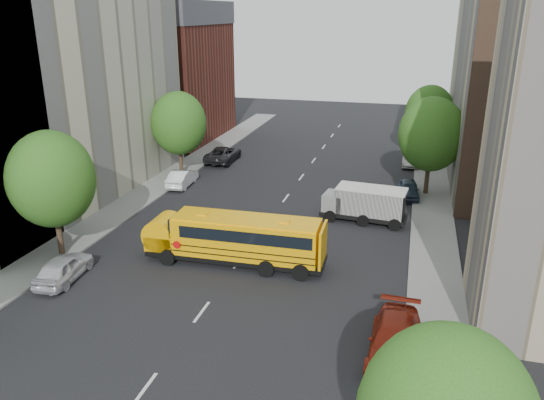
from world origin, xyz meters
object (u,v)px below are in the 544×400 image
at_px(street_tree_1, 51,179).
at_px(parked_car_2, 223,154).
at_px(parked_car_0, 64,268).
at_px(parked_car_3, 395,341).
at_px(safari_truck, 365,203).
at_px(street_tree_4, 431,134).
at_px(parked_car_4, 408,189).
at_px(parked_car_1, 182,178).
at_px(parked_car_5, 411,158).
at_px(street_tree_2, 179,123).
at_px(school_bus, 234,237).
at_px(street_tree_5, 430,113).

distance_m(street_tree_1, parked_car_2, 23.74).
height_order(street_tree_1, parked_car_0, street_tree_1).
bearing_deg(parked_car_3, safari_truck, 102.59).
height_order(street_tree_4, safari_truck, street_tree_4).
bearing_deg(street_tree_4, parked_car_0, -133.57).
xyz_separation_m(parked_car_0, parked_car_4, (18.40, 19.67, -0.06)).
distance_m(parked_car_1, parked_car_3, 27.67).
distance_m(parked_car_3, parked_car_5, 32.04).
bearing_deg(street_tree_2, safari_truck, -22.76).
relative_size(parked_car_2, parked_car_3, 1.02).
distance_m(parked_car_0, parked_car_2, 26.08).
bearing_deg(parked_car_5, street_tree_4, -80.42).
distance_m(parked_car_1, parked_car_5, 22.55).
bearing_deg(safari_truck, street_tree_1, -143.15).
xyz_separation_m(street_tree_4, parked_car_4, (-1.40, -1.14, -4.39)).
bearing_deg(parked_car_4, parked_car_5, 85.33).
bearing_deg(parked_car_0, street_tree_2, -89.22).
height_order(school_bus, parked_car_0, school_bus).
bearing_deg(street_tree_1, street_tree_2, 90.00).
bearing_deg(street_tree_4, parked_car_4, -140.76).
distance_m(parked_car_3, parked_car_4, 22.07).
distance_m(safari_truck, parked_car_2, 20.00).
bearing_deg(parked_car_5, safari_truck, -99.70).
xyz_separation_m(street_tree_4, parked_car_3, (-1.40, -23.21, -4.28)).
height_order(street_tree_2, street_tree_4, street_tree_4).
height_order(street_tree_5, parked_car_4, street_tree_5).
bearing_deg(street_tree_2, parked_car_4, -3.18).
relative_size(street_tree_4, street_tree_5, 1.08).
distance_m(parked_car_4, parked_car_5, 9.97).
relative_size(street_tree_4, parked_car_5, 1.81).
bearing_deg(street_tree_4, parked_car_5, 99.02).
height_order(street_tree_1, parked_car_1, street_tree_1).
bearing_deg(street_tree_4, parked_car_2, 165.12).
bearing_deg(parked_car_1, parked_car_5, -151.85).
relative_size(safari_truck, parked_car_0, 1.44).
distance_m(street_tree_2, safari_truck, 19.46).
relative_size(safari_truck, parked_car_3, 1.14).
bearing_deg(parked_car_0, parked_car_2, -95.25).
distance_m(street_tree_2, parked_car_3, 31.30).
bearing_deg(school_bus, safari_truck, 50.91).
xyz_separation_m(street_tree_5, parked_car_5, (-1.40, -3.18, -3.97)).
bearing_deg(street_tree_5, parked_car_4, -96.08).
height_order(street_tree_1, parked_car_4, street_tree_1).
bearing_deg(street_tree_1, street_tree_4, 39.29).
bearing_deg(parked_car_1, parked_car_3, 129.59).
bearing_deg(parked_car_5, street_tree_5, 66.78).
height_order(parked_car_3, parked_car_5, parked_car_3).
xyz_separation_m(street_tree_4, safari_truck, (-4.34, -7.41, -3.70)).
height_order(school_bus, parked_car_5, school_bus).
height_order(street_tree_1, street_tree_5, street_tree_1).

